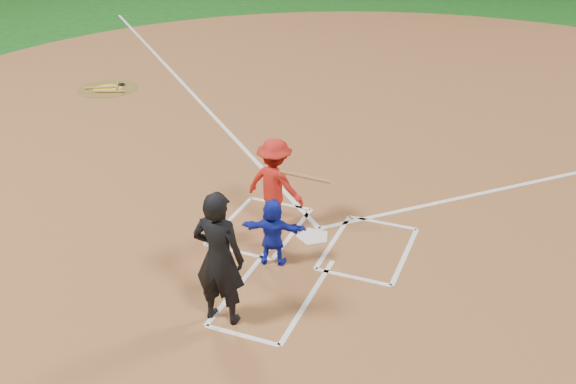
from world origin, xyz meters
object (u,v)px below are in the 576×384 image
at_px(home_plate, 313,236).
at_px(batter_at_plate, 275,185).
at_px(catcher, 273,232).
at_px(on_deck_circle, 108,89).
at_px(umpire, 219,258).

bearing_deg(home_plate, batter_at_plate, -6.84).
relative_size(catcher, batter_at_plate, 0.68).
bearing_deg(home_plate, on_deck_circle, -34.08).
xyz_separation_m(home_plate, batter_at_plate, (-0.74, 0.09, 0.81)).
height_order(catcher, batter_at_plate, batter_at_plate).
bearing_deg(home_plate, catcher, 71.84).
xyz_separation_m(on_deck_circle, umpire, (7.87, -8.17, 0.98)).
bearing_deg(umpire, batter_at_plate, -85.44).
bearing_deg(on_deck_circle, catcher, -39.59).
xyz_separation_m(catcher, umpire, (-0.10, -1.58, 0.43)).
bearing_deg(umpire, catcher, -95.88).
distance_m(home_plate, umpire, 2.77).
xyz_separation_m(home_plate, on_deck_circle, (-8.29, 5.61, -0.00)).
bearing_deg(batter_at_plate, catcher, -68.72).
height_order(home_plate, batter_at_plate, batter_at_plate).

